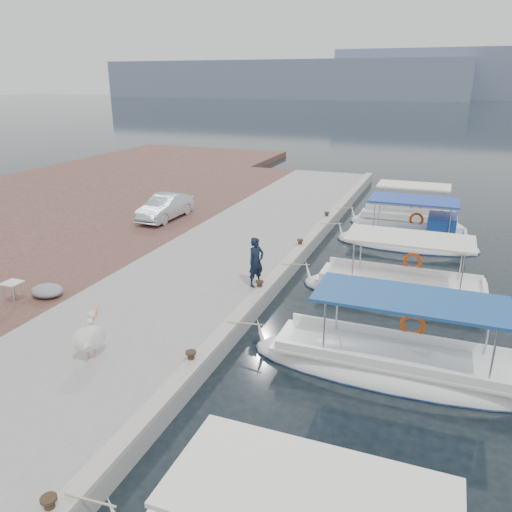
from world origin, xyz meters
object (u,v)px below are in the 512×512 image
(pelican, at_px, (90,337))
(fishing_caique_c, at_px, (399,293))
(parked_car, at_px, (165,207))
(fishing_caique_d, at_px, (409,242))
(fishing_caique_b, at_px, (395,369))
(fishing_caique_e, at_px, (407,224))
(fisherman, at_px, (256,262))

(pelican, bearing_deg, fishing_caique_c, 48.71)
(fishing_caique_c, relative_size, parked_car, 1.86)
(fishing_caique_d, relative_size, parked_car, 1.71)
(fishing_caique_b, bearing_deg, fishing_caique_d, 92.96)
(parked_car, bearing_deg, fishing_caique_b, -36.35)
(fishing_caique_d, bearing_deg, fishing_caique_c, -88.26)
(fishing_caique_d, xyz_separation_m, pelican, (-6.84, -14.02, 0.89))
(fishing_caique_e, xyz_separation_m, parked_car, (-11.70, -4.77, 1.00))
(fisherman, distance_m, parked_car, 10.00)
(fishing_caique_c, distance_m, parked_car, 13.10)
(fishing_caique_e, distance_m, pelican, 18.55)
(fishing_caique_c, bearing_deg, fishing_caique_e, 93.26)
(fisherman, bearing_deg, fishing_caique_d, -0.52)
(pelican, relative_size, parked_car, 0.38)
(fishing_caique_c, bearing_deg, fisherman, -156.83)
(fishing_caique_b, xyz_separation_m, fisherman, (-5.11, 3.16, 1.25))
(fishing_caique_e, xyz_separation_m, fisherman, (-4.18, -11.37, 1.25))
(parked_car, bearing_deg, fisherman, -39.94)
(fishing_caique_c, xyz_separation_m, pelican, (-7.02, -8.00, 0.97))
(pelican, bearing_deg, fishing_caique_e, 69.50)
(fishing_caique_e, bearing_deg, fishing_caique_d, -83.98)
(parked_car, bearing_deg, pelican, -66.14)
(fishing_caique_e, bearing_deg, pelican, -110.50)
(fishing_caique_c, xyz_separation_m, fishing_caique_e, (-0.53, 9.35, 0.00))
(fisherman, bearing_deg, fishing_caique_e, 8.69)
(fishing_caique_c, xyz_separation_m, fishing_caique_d, (-0.18, 6.03, 0.07))
(fishing_caique_d, bearing_deg, fishing_caique_e, 96.02)
(fishing_caique_c, relative_size, fishing_caique_e, 1.18)
(fishing_caique_e, distance_m, parked_car, 12.67)
(fishing_caique_b, distance_m, fishing_caique_d, 11.22)
(fisherman, bearing_deg, fishing_caique_b, -92.87)
(fishing_caique_b, height_order, fisherman, fisherman)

